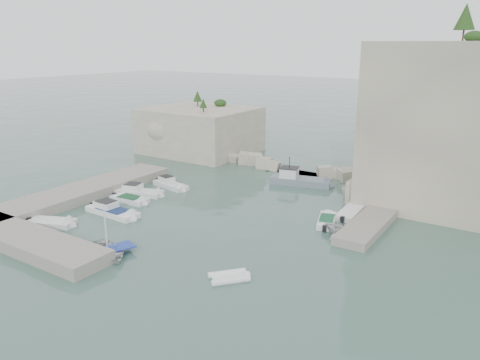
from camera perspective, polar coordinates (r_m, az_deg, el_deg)
The scene contains 21 objects.
ground at distance 45.45m, azimuth -4.16°, elevation -5.41°, with size 400.00×400.00×0.00m, color #43655A.
cliff_terrace at distance 55.25m, azimuth 18.41°, elevation -0.89°, with size 8.00×10.00×2.50m, color beige.
outcrop_west at distance 75.44m, azimuth -4.85°, elevation 6.07°, with size 16.00×14.00×7.00m, color beige.
quay_west at distance 56.11m, azimuth -18.78°, elevation -1.42°, with size 5.00×24.00×1.10m, color #9E9689.
quay_south at distance 44.53m, azimuth -24.71°, elevation -6.64°, with size 18.00×4.00×1.10m, color #9E9689.
ledge_east at distance 48.04m, azimuth 16.35°, elevation -4.33°, with size 3.00×16.00×0.80m, color #9E9689.
breakwater at distance 63.66m, azimuth 7.15°, elevation 1.52°, with size 28.00×3.00×1.40m, color beige.
motorboat_a at distance 57.38m, azimuth -8.43°, elevation -0.90°, with size 5.56×1.65×1.40m, color silver, non-canonical shape.
motorboat_b at distance 55.20m, azimuth -12.13°, elevation -1.79°, with size 6.06×1.98×1.40m, color white, non-canonical shape.
motorboat_c at distance 53.06m, azimuth -13.27°, elevation -2.60°, with size 4.85×1.76×0.70m, color white, non-canonical shape.
motorboat_d at distance 49.62m, azimuth -15.24°, elevation -4.07°, with size 6.84×2.03×1.40m, color white, non-canonical shape.
motorboat_e at distance 48.58m, azimuth -21.99°, elevation -5.15°, with size 4.90×2.00×0.70m, color white, non-canonical shape.
rowboat at distance 40.44m, azimuth -15.78°, elevation -8.86°, with size 3.45×4.83×1.00m, color silver.
inflatable_dinghy at distance 35.37m, azimuth -1.36°, elevation -12.00°, with size 3.17×1.53×0.44m, color white, non-canonical shape.
tender_east_a at distance 43.72m, azimuth 11.99°, elevation -6.64°, with size 2.82×3.27×1.72m, color silver.
tender_east_b at distance 46.30m, azimuth 10.50°, elevation -5.24°, with size 4.57×1.56×0.70m, color white, non-canonical shape.
tender_east_c at distance 49.09m, azimuth 13.30°, elevation -4.15°, with size 5.40×1.74×0.70m, color white, non-canonical shape.
tender_east_d at distance 52.75m, azimuth 14.40°, elevation -2.79°, with size 1.88×4.99×1.93m, color white.
work_boat at distance 58.40m, azimuth 7.38°, elevation -0.55°, with size 8.12×2.40×2.20m, color slate, non-canonical shape.
rowboat_mast at distance 39.44m, azimuth -16.07°, elevation -5.43°, with size 0.10×0.10×4.20m, color white.
vegetation at distance 58.43m, azimuth 26.39°, elevation 15.80°, with size 53.48×13.88×13.40m.
Camera 1 is at (25.80, -33.47, 16.73)m, focal length 35.00 mm.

